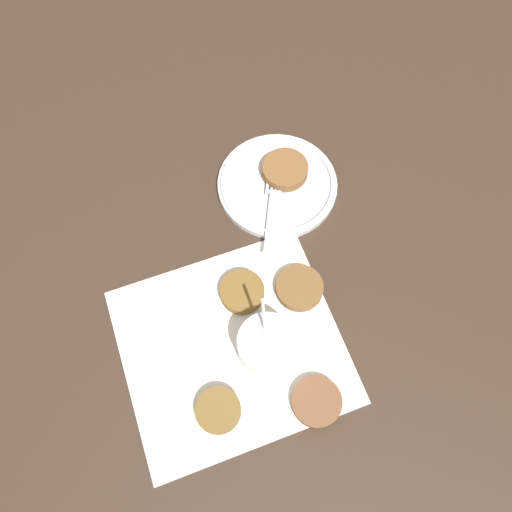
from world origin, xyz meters
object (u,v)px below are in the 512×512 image
(fork, at_px, (273,195))
(sauce_bowl, at_px, (267,347))
(fritter_on_plate, at_px, (285,170))
(serving_plate, at_px, (277,184))

(fork, bearing_deg, sauce_bowl, -101.24)
(sauce_bowl, bearing_deg, fork, 78.76)
(fritter_on_plate, distance_m, fork, 0.05)
(sauce_bowl, bearing_deg, serving_plate, 77.46)
(sauce_bowl, relative_size, fork, 0.70)
(sauce_bowl, relative_size, fritter_on_plate, 1.56)
(serving_plate, distance_m, fork, 0.03)
(sauce_bowl, height_order, serving_plate, sauce_bowl)
(fritter_on_plate, height_order, fork, fritter_on_plate)
(fork, bearing_deg, serving_plate, 65.70)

